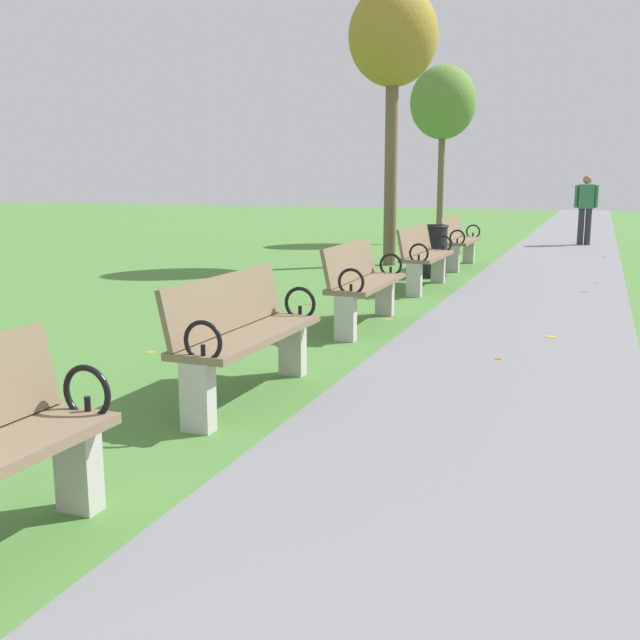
{
  "coord_description": "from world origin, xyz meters",
  "views": [
    {
      "loc": [
        1.83,
        0.91,
        1.58
      ],
      "look_at": [
        -0.05,
        5.94,
        0.55
      ],
      "focal_mm": 41.75,
      "sensor_mm": 36.0,
      "label": 1
    }
  ],
  "objects_px": {
    "park_bench_3": "(244,333)",
    "trash_bin": "(433,251)",
    "park_bench_5": "(424,255)",
    "tree_1": "(393,41)",
    "park_bench_4": "(362,282)",
    "park_bench_6": "(459,240)",
    "pedestrian_walking": "(586,206)",
    "tree_2": "(443,104)"
  },
  "relations": [
    {
      "from": "park_bench_3",
      "to": "tree_1",
      "type": "bearing_deg",
      "value": 98.38
    },
    {
      "from": "park_bench_6",
      "to": "tree_1",
      "type": "bearing_deg",
      "value": -176.43
    },
    {
      "from": "park_bench_3",
      "to": "trash_bin",
      "type": "bearing_deg",
      "value": 91.18
    },
    {
      "from": "park_bench_5",
      "to": "trash_bin",
      "type": "bearing_deg",
      "value": 96.32
    },
    {
      "from": "park_bench_5",
      "to": "park_bench_6",
      "type": "xyz_separation_m",
      "value": [
        -0.0,
        2.83,
        0.0
      ]
    },
    {
      "from": "tree_2",
      "to": "tree_1",
      "type": "bearing_deg",
      "value": -88.59
    },
    {
      "from": "trash_bin",
      "to": "tree_2",
      "type": "bearing_deg",
      "value": 100.7
    },
    {
      "from": "park_bench_6",
      "to": "trash_bin",
      "type": "height_order",
      "value": "park_bench_6"
    },
    {
      "from": "park_bench_4",
      "to": "tree_1",
      "type": "bearing_deg",
      "value": 102.44
    },
    {
      "from": "park_bench_5",
      "to": "trash_bin",
      "type": "height_order",
      "value": "park_bench_5"
    },
    {
      "from": "trash_bin",
      "to": "park_bench_5",
      "type": "bearing_deg",
      "value": -83.68
    },
    {
      "from": "tree_2",
      "to": "pedestrian_walking",
      "type": "relative_size",
      "value": 2.61
    },
    {
      "from": "park_bench_3",
      "to": "trash_bin",
      "type": "height_order",
      "value": "park_bench_3"
    },
    {
      "from": "park_bench_3",
      "to": "pedestrian_walking",
      "type": "bearing_deg",
      "value": 81.89
    },
    {
      "from": "pedestrian_walking",
      "to": "park_bench_5",
      "type": "bearing_deg",
      "value": -103.65
    },
    {
      "from": "park_bench_6",
      "to": "tree_1",
      "type": "distance_m",
      "value": 3.66
    },
    {
      "from": "park_bench_3",
      "to": "park_bench_6",
      "type": "bearing_deg",
      "value": 90.0
    },
    {
      "from": "park_bench_5",
      "to": "tree_1",
      "type": "bearing_deg",
      "value": 114.58
    },
    {
      "from": "tree_1",
      "to": "pedestrian_walking",
      "type": "relative_size",
      "value": 3.01
    },
    {
      "from": "tree_2",
      "to": "trash_bin",
      "type": "relative_size",
      "value": 5.04
    },
    {
      "from": "park_bench_3",
      "to": "park_bench_4",
      "type": "xyz_separation_m",
      "value": [
        -0.0,
        2.84,
        0.0
      ]
    },
    {
      "from": "tree_2",
      "to": "park_bench_3",
      "type": "bearing_deg",
      "value": -84.22
    },
    {
      "from": "park_bench_5",
      "to": "park_bench_6",
      "type": "relative_size",
      "value": 1.0
    },
    {
      "from": "park_bench_3",
      "to": "park_bench_5",
      "type": "xyz_separation_m",
      "value": [
        -0.0,
        5.8,
        0.0
      ]
    },
    {
      "from": "park_bench_3",
      "to": "tree_1",
      "type": "xyz_separation_m",
      "value": [
        -1.26,
        8.56,
        3.44
      ]
    },
    {
      "from": "park_bench_3",
      "to": "tree_2",
      "type": "height_order",
      "value": "tree_2"
    },
    {
      "from": "park_bench_3",
      "to": "trash_bin",
      "type": "xyz_separation_m",
      "value": [
        -0.15,
        7.13,
        -0.06
      ]
    },
    {
      "from": "park_bench_5",
      "to": "tree_2",
      "type": "xyz_separation_m",
      "value": [
        -1.39,
        7.89,
        2.85
      ]
    },
    {
      "from": "pedestrian_walking",
      "to": "trash_bin",
      "type": "relative_size",
      "value": 1.93
    },
    {
      "from": "park_bench_4",
      "to": "trash_bin",
      "type": "xyz_separation_m",
      "value": [
        -0.15,
        4.29,
        -0.06
      ]
    },
    {
      "from": "tree_1",
      "to": "pedestrian_walking",
      "type": "bearing_deg",
      "value": 59.22
    },
    {
      "from": "park_bench_4",
      "to": "park_bench_5",
      "type": "relative_size",
      "value": 1.0
    },
    {
      "from": "pedestrian_walking",
      "to": "tree_2",
      "type": "bearing_deg",
      "value": -174.38
    },
    {
      "from": "park_bench_4",
      "to": "park_bench_6",
      "type": "distance_m",
      "value": 5.79
    },
    {
      "from": "park_bench_3",
      "to": "pedestrian_walking",
      "type": "height_order",
      "value": "pedestrian_walking"
    },
    {
      "from": "tree_2",
      "to": "trash_bin",
      "type": "xyz_separation_m",
      "value": [
        1.24,
        -6.56,
        -2.91
      ]
    },
    {
      "from": "park_bench_4",
      "to": "park_bench_5",
      "type": "bearing_deg",
      "value": 90.0
    },
    {
      "from": "tree_1",
      "to": "trash_bin",
      "type": "relative_size",
      "value": 5.81
    },
    {
      "from": "park_bench_3",
      "to": "park_bench_6",
      "type": "xyz_separation_m",
      "value": [
        -0.0,
        8.64,
        0.0
      ]
    },
    {
      "from": "park_bench_4",
      "to": "tree_2",
      "type": "bearing_deg",
      "value": 97.28
    },
    {
      "from": "park_bench_4",
      "to": "pedestrian_walking",
      "type": "distance_m",
      "value": 11.37
    },
    {
      "from": "tree_2",
      "to": "pedestrian_walking",
      "type": "bearing_deg",
      "value": 5.62
    }
  ]
}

